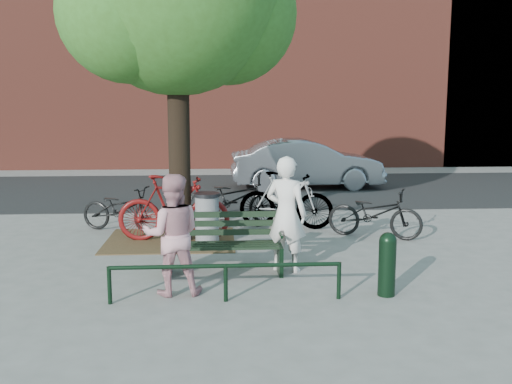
{
  "coord_description": "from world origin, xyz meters",
  "views": [
    {
      "loc": [
        -0.07,
        -8.39,
        2.58
      ],
      "look_at": [
        0.54,
        1.0,
        1.1
      ],
      "focal_mm": 40.0,
      "sensor_mm": 36.0,
      "label": 1
    }
  ],
  "objects": [
    {
      "name": "townhouse_row",
      "position": [
        0.17,
        16.0,
        6.25
      ],
      "size": [
        45.0,
        4.0,
        14.0
      ],
      "color": "brown",
      "rests_on": "ground"
    },
    {
      "name": "person_right",
      "position": [
        -0.71,
        -0.84,
        0.82
      ],
      "size": [
        0.84,
        0.67,
        1.65
      ],
      "primitive_type": "imported",
      "rotation": [
        0.0,
        0.0,
        3.2
      ],
      "color": "#C3868F",
      "rests_on": "ground"
    },
    {
      "name": "dirt_pit",
      "position": [
        -1.0,
        2.2,
        0.01
      ],
      "size": [
        2.4,
        2.0,
        0.02
      ],
      "primitive_type": "cube",
      "color": "brown",
      "rests_on": "ground"
    },
    {
      "name": "person_left",
      "position": [
        0.95,
        0.15,
        0.89
      ],
      "size": [
        0.78,
        0.68,
        1.79
      ],
      "primitive_type": "imported",
      "rotation": [
        0.0,
        0.0,
        2.65
      ],
      "color": "silver",
      "rests_on": "ground"
    },
    {
      "name": "litter_bin",
      "position": [
        -0.3,
        1.81,
        0.49
      ],
      "size": [
        0.47,
        0.47,
        0.97
      ],
      "color": "gray",
      "rests_on": "ground"
    },
    {
      "name": "bicycle_b",
      "position": [
        -0.93,
        2.2,
        0.63
      ],
      "size": [
        2.1,
        0.63,
        1.26
      ],
      "primitive_type": "imported",
      "rotation": [
        0.0,
        0.0,
        1.55
      ],
      "color": "#5B0D0D",
      "rests_on": "ground"
    },
    {
      "name": "bicycle_e",
      "position": [
        2.91,
        2.2,
        0.48
      ],
      "size": [
        1.91,
        1.34,
        0.95
      ],
      "primitive_type": "imported",
      "rotation": [
        0.0,
        0.0,
        1.13
      ],
      "color": "black",
      "rests_on": "ground"
    },
    {
      "name": "bicycle_d",
      "position": [
        1.3,
        3.15,
        0.59
      ],
      "size": [
        2.04,
        1.06,
        1.18
      ],
      "primitive_type": "imported",
      "rotation": [
        0.0,
        0.0,
        1.3
      ],
      "color": "gray",
      "rests_on": "ground"
    },
    {
      "name": "parked_car",
      "position": [
        2.58,
        8.66,
        0.75
      ],
      "size": [
        4.58,
        1.71,
        1.5
      ],
      "primitive_type": "imported",
      "rotation": [
        0.0,
        0.0,
        1.6
      ],
      "color": "gray",
      "rests_on": "ground"
    },
    {
      "name": "bicycle_c",
      "position": [
        0.24,
        3.71,
        0.54
      ],
      "size": [
        2.15,
        1.01,
        1.09
      ],
      "primitive_type": "imported",
      "rotation": [
        0.0,
        0.0,
        1.43
      ],
      "color": "black",
      "rests_on": "ground"
    },
    {
      "name": "road",
      "position": [
        0.0,
        8.5,
        0.01
      ],
      "size": [
        40.0,
        7.0,
        0.01
      ],
      "primitive_type": "cube",
      "color": "black",
      "rests_on": "ground"
    },
    {
      "name": "ground",
      "position": [
        0.0,
        0.0,
        0.0
      ],
      "size": [
        90.0,
        90.0,
        0.0
      ],
      "primitive_type": "plane",
      "color": "gray",
      "rests_on": "ground"
    },
    {
      "name": "guard_railing",
      "position": [
        0.0,
        -1.2,
        0.4
      ],
      "size": [
        3.06,
        0.06,
        0.51
      ],
      "color": "black",
      "rests_on": "ground"
    },
    {
      "name": "bicycle_a",
      "position": [
        -2.05,
        3.09,
        0.46
      ],
      "size": [
        1.85,
        1.16,
        0.92
      ],
      "primitive_type": "imported",
      "rotation": [
        0.0,
        0.0,
        1.23
      ],
      "color": "black",
      "rests_on": "ground"
    },
    {
      "name": "bollard",
      "position": [
        2.17,
        -1.11,
        0.47
      ],
      "size": [
        0.23,
        0.23,
        0.87
      ],
      "color": "black",
      "rests_on": "ground"
    },
    {
      "name": "park_bench",
      "position": [
        -0.0,
        0.08,
        0.48
      ],
      "size": [
        1.74,
        0.54,
        0.97
      ],
      "color": "black",
      "rests_on": "ground"
    }
  ]
}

